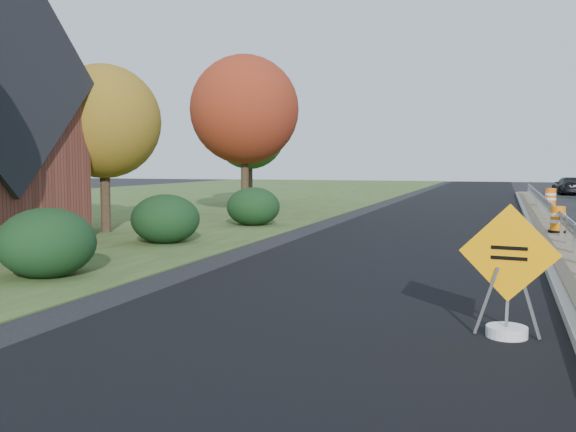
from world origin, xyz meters
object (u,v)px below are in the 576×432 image
(barrel_median_far, at_px, (551,198))
(car_dark_far, at_px, (569,186))
(caution_sign, at_px, (508,304))
(barrel_median_mid, at_px, (558,220))

(barrel_median_far, distance_m, car_dark_far, 19.22)
(barrel_median_far, xyz_separation_m, car_dark_far, (2.55, 19.05, -0.01))
(caution_sign, xyz_separation_m, barrel_median_far, (2.19, 25.50, 0.20))
(barrel_median_mid, height_order, barrel_median_far, barrel_median_far)
(barrel_median_mid, distance_m, barrel_median_far, 12.75)
(caution_sign, distance_m, car_dark_far, 44.79)
(barrel_median_far, bearing_deg, car_dark_far, 82.39)
(barrel_median_mid, relative_size, car_dark_far, 0.18)
(caution_sign, height_order, barrel_median_far, caution_sign)
(caution_sign, height_order, car_dark_far, caution_sign)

